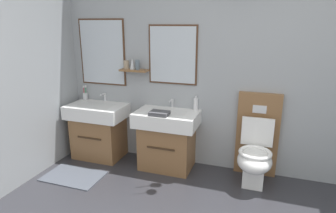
{
  "coord_description": "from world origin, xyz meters",
  "views": [
    {
      "loc": [
        0.13,
        -1.3,
        1.76
      ],
      "look_at": [
        -0.95,
        1.83,
        0.8
      ],
      "focal_mm": 30.97,
      "sensor_mm": 36.0,
      "label": 1
    }
  ],
  "objects_px": {
    "toilet": "(256,150)",
    "vanity_sink_left": "(99,129)",
    "soap_dispenser": "(196,104)",
    "folded_hand_towel": "(159,113)",
    "toothbrush_cup": "(85,96)",
    "vanity_sink_right": "(167,138)"
  },
  "relations": [
    {
      "from": "vanity_sink_left",
      "to": "toothbrush_cup",
      "type": "xyz_separation_m",
      "value": [
        -0.3,
        0.18,
        0.39
      ]
    },
    {
      "from": "vanity_sink_left",
      "to": "folded_hand_towel",
      "type": "relative_size",
      "value": 3.43
    },
    {
      "from": "toilet",
      "to": "soap_dispenser",
      "type": "height_order",
      "value": "toilet"
    },
    {
      "from": "toilet",
      "to": "toothbrush_cup",
      "type": "relative_size",
      "value": 5.01
    },
    {
      "from": "vanity_sink_right",
      "to": "toothbrush_cup",
      "type": "xyz_separation_m",
      "value": [
        -1.27,
        0.18,
        0.39
      ]
    },
    {
      "from": "toothbrush_cup",
      "to": "folded_hand_towel",
      "type": "xyz_separation_m",
      "value": [
        1.23,
        -0.33,
        -0.03
      ]
    },
    {
      "from": "vanity_sink_right",
      "to": "folded_hand_towel",
      "type": "bearing_deg",
      "value": -104.55
    },
    {
      "from": "toilet",
      "to": "soap_dispenser",
      "type": "relative_size",
      "value": 5.49
    },
    {
      "from": "vanity_sink_right",
      "to": "folded_hand_towel",
      "type": "distance_m",
      "value": 0.39
    },
    {
      "from": "soap_dispenser",
      "to": "toothbrush_cup",
      "type": "bearing_deg",
      "value": -179.65
    },
    {
      "from": "vanity_sink_left",
      "to": "folded_hand_towel",
      "type": "height_order",
      "value": "folded_hand_towel"
    },
    {
      "from": "toilet",
      "to": "vanity_sink_left",
      "type": "bearing_deg",
      "value": -179.59
    },
    {
      "from": "vanity_sink_right",
      "to": "soap_dispenser",
      "type": "distance_m",
      "value": 0.55
    },
    {
      "from": "vanity_sink_left",
      "to": "toothbrush_cup",
      "type": "distance_m",
      "value": 0.52
    },
    {
      "from": "soap_dispenser",
      "to": "vanity_sink_right",
      "type": "bearing_deg",
      "value": -148.91
    },
    {
      "from": "folded_hand_towel",
      "to": "soap_dispenser",
      "type": "bearing_deg",
      "value": 44.34
    },
    {
      "from": "soap_dispenser",
      "to": "folded_hand_towel",
      "type": "xyz_separation_m",
      "value": [
        -0.35,
        -0.34,
        -0.06
      ]
    },
    {
      "from": "vanity_sink_right",
      "to": "toothbrush_cup",
      "type": "bearing_deg",
      "value": 172.11
    },
    {
      "from": "toilet",
      "to": "folded_hand_towel",
      "type": "relative_size",
      "value": 4.55
    },
    {
      "from": "vanity_sink_left",
      "to": "vanity_sink_right",
      "type": "distance_m",
      "value": 0.97
    },
    {
      "from": "vanity_sink_left",
      "to": "folded_hand_towel",
      "type": "xyz_separation_m",
      "value": [
        0.93,
        -0.15,
        0.36
      ]
    },
    {
      "from": "vanity_sink_right",
      "to": "toilet",
      "type": "distance_m",
      "value": 1.05
    }
  ]
}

